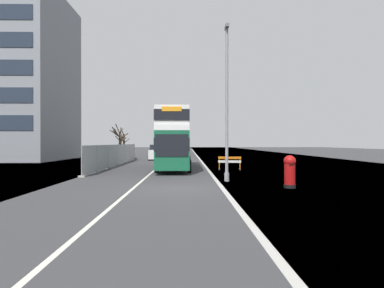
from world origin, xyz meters
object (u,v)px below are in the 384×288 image
object	(u,v)px
roadworks_barrier	(230,161)
car_receding_far	(183,149)
lamppost_foreground	(227,107)
car_oncoming_near	(157,153)
double_decker_bus	(175,139)
red_pillar_postbox	(290,170)
car_receding_mid	(178,150)

from	to	relation	value
roadworks_barrier	car_receding_far	size ratio (longest dim) A/B	0.45
lamppost_foreground	car_oncoming_near	xyz separation A→B (m)	(-6.38, 22.93, -3.44)
double_decker_bus	roadworks_barrier	size ratio (longest dim) A/B	5.84
lamppost_foreground	car_oncoming_near	distance (m)	24.04
lamppost_foreground	red_pillar_postbox	distance (m)	5.26
lamppost_foreground	red_pillar_postbox	world-z (taller)	lamppost_foreground
double_decker_bus	red_pillar_postbox	xyz separation A→B (m)	(6.26, -11.25, -1.72)
lamppost_foreground	car_oncoming_near	bearing A→B (deg)	105.54
double_decker_bus	lamppost_foreground	bearing A→B (deg)	-68.22
car_receding_far	double_decker_bus	bearing A→B (deg)	-90.64
double_decker_bus	car_receding_mid	size ratio (longest dim) A/B	2.64
lamppost_foreground	car_receding_mid	xyz separation A→B (m)	(-3.76, 32.03, -3.35)
roadworks_barrier	red_pillar_postbox	bearing A→B (deg)	-81.03
car_receding_far	car_receding_mid	bearing A→B (deg)	-94.65
double_decker_bus	car_receding_mid	bearing A→B (deg)	90.86
car_receding_far	red_pillar_postbox	bearing A→B (deg)	-82.28
roadworks_barrier	car_oncoming_near	bearing A→B (deg)	116.30
double_decker_bus	car_oncoming_near	bearing A→B (deg)	101.64
roadworks_barrier	lamppost_foreground	bearing A→B (deg)	-99.26
red_pillar_postbox	car_receding_mid	bearing A→B (deg)	100.77
red_pillar_postbox	lamppost_foreground	bearing A→B (deg)	136.38
car_oncoming_near	car_receding_mid	bearing A→B (deg)	73.99
car_receding_far	roadworks_barrier	bearing A→B (deg)	-82.67
lamppost_foreground	car_receding_far	distance (m)	41.03
lamppost_foreground	car_receding_far	size ratio (longest dim) A/B	2.18
double_decker_bus	car_oncoming_near	size ratio (longest dim) A/B	2.44
double_decker_bus	car_oncoming_near	xyz separation A→B (m)	(-2.96, 14.39, -1.67)
lamppost_foreground	car_receding_mid	world-z (taller)	lamppost_foreground
car_oncoming_near	car_receding_mid	xyz separation A→B (m)	(2.61, 9.11, 0.09)
red_pillar_postbox	roadworks_barrier	distance (m)	10.38
double_decker_bus	car_receding_far	world-z (taller)	double_decker_bus
double_decker_bus	car_receding_mid	distance (m)	23.55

